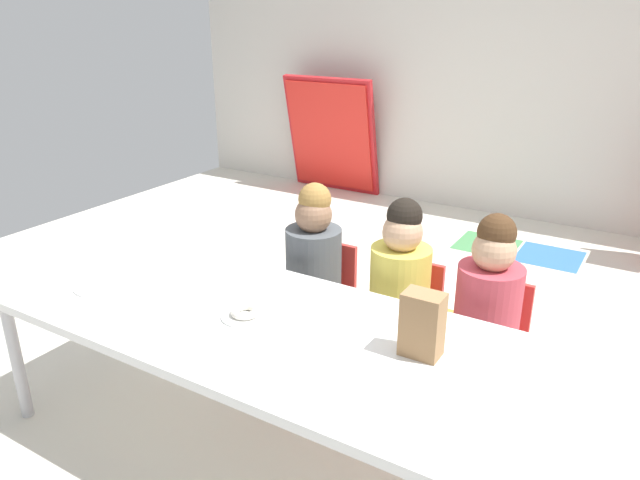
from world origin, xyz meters
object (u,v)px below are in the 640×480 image
at_px(seated_child_near_camera, 315,260).
at_px(paper_plate_near_edge, 246,316).
at_px(paper_bag_brown, 422,324).
at_px(seated_child_far_right, 489,302).
at_px(paper_plate_center_table, 97,287).
at_px(seated_child_middle_seat, 401,281).
at_px(craft_table, 260,330).
at_px(folded_activity_table, 331,136).
at_px(donut_powdered_on_plate, 245,311).

relative_size(seated_child_near_camera, paper_plate_near_edge, 5.10).
distance_m(seated_child_near_camera, paper_plate_near_edge, 0.66).
height_order(paper_bag_brown, paper_plate_near_edge, paper_bag_brown).
distance_m(seated_child_far_right, paper_plate_center_table, 1.58).
distance_m(seated_child_middle_seat, seated_child_far_right, 0.38).
height_order(craft_table, seated_child_middle_seat, seated_child_middle_seat).
distance_m(folded_activity_table, donut_powdered_on_plate, 3.63).
bearing_deg(folded_activity_table, paper_bag_brown, -55.35).
xyz_separation_m(folded_activity_table, paper_plate_center_table, (0.89, -3.40, 0.06)).
bearing_deg(folded_activity_table, seated_child_near_camera, -61.16).
xyz_separation_m(seated_child_near_camera, seated_child_far_right, (0.82, 0.00, 0.00)).
relative_size(seated_child_near_camera, donut_powdered_on_plate, 8.44).
bearing_deg(seated_child_near_camera, paper_bag_brown, -36.45).
height_order(folded_activity_table, paper_bag_brown, folded_activity_table).
height_order(seated_child_middle_seat, paper_plate_near_edge, seated_child_middle_seat).
relative_size(seated_child_far_right, paper_plate_near_edge, 5.10).
height_order(folded_activity_table, donut_powdered_on_plate, folded_activity_table).
bearing_deg(paper_plate_near_edge, paper_bag_brown, 8.60).
bearing_deg(seated_child_near_camera, seated_child_middle_seat, 0.00).
xyz_separation_m(seated_child_near_camera, donut_powdered_on_plate, (0.11, -0.65, 0.06)).
distance_m(seated_child_near_camera, paper_plate_center_table, 0.95).
height_order(craft_table, seated_child_near_camera, seated_child_near_camera).
relative_size(seated_child_near_camera, paper_bag_brown, 4.17).
height_order(paper_plate_center_table, donut_powdered_on_plate, donut_powdered_on_plate).
bearing_deg(paper_bag_brown, seated_child_middle_seat, 119.63).
bearing_deg(craft_table, folded_activity_table, 116.21).
bearing_deg(craft_table, seated_child_middle_seat, 67.06).
xyz_separation_m(seated_child_middle_seat, folded_activity_table, (-1.88, 2.63, -0.02)).
distance_m(paper_plate_center_table, donut_powdered_on_plate, 0.67).
height_order(craft_table, folded_activity_table, folded_activity_table).
bearing_deg(paper_bag_brown, seated_child_near_camera, 143.55).
xyz_separation_m(folded_activity_table, paper_bag_brown, (2.20, -3.18, 0.16)).
height_order(craft_table, donut_powdered_on_plate, donut_powdered_on_plate).
distance_m(craft_table, paper_bag_brown, 0.61).
height_order(seated_child_middle_seat, paper_plate_center_table, seated_child_middle_seat).
xyz_separation_m(seated_child_near_camera, folded_activity_table, (-1.45, 2.63, -0.02)).
distance_m(seated_child_near_camera, paper_bag_brown, 0.95).
bearing_deg(seated_child_far_right, donut_powdered_on_plate, -137.43).
bearing_deg(seated_child_middle_seat, paper_plate_near_edge, -116.77).
relative_size(seated_child_middle_seat, paper_bag_brown, 4.17).
bearing_deg(paper_plate_center_table, folded_activity_table, 104.68).
bearing_deg(seated_child_far_right, folded_activity_table, 130.77).
distance_m(folded_activity_table, paper_bag_brown, 3.87).
bearing_deg(seated_child_near_camera, paper_plate_near_edge, -80.72).
distance_m(paper_plate_near_edge, paper_plate_center_table, 0.67).
distance_m(craft_table, donut_powdered_on_plate, 0.09).
relative_size(folded_activity_table, paper_bag_brown, 4.94).
bearing_deg(paper_bag_brown, paper_plate_center_table, -170.51).
bearing_deg(folded_activity_table, seated_child_far_right, -49.23).
height_order(folded_activity_table, paper_plate_near_edge, folded_activity_table).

